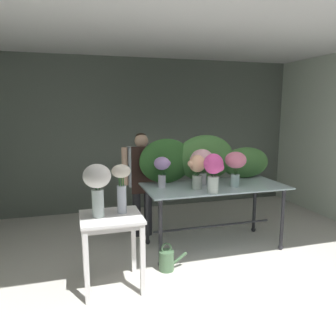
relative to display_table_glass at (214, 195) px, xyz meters
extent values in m
plane|color=silver|center=(-0.35, 0.30, -0.74)|extent=(8.19, 8.19, 0.00)
cube|color=slate|center=(-0.35, 2.16, 0.66)|extent=(5.74, 0.12, 2.81)
cube|color=silver|center=(-0.35, 0.30, 2.13)|extent=(5.86, 3.84, 0.12)
cube|color=silver|center=(0.00, 0.00, 0.13)|extent=(1.90, 0.90, 0.02)
cylinder|color=#2D2D33|center=(-0.85, -0.35, -0.31)|extent=(0.05, 0.05, 0.86)
sphere|color=#2D2D33|center=(-0.85, -0.35, -0.71)|extent=(0.07, 0.07, 0.07)
cylinder|color=#2D2D33|center=(0.85, -0.35, -0.31)|extent=(0.05, 0.05, 0.86)
sphere|color=#2D2D33|center=(0.85, -0.35, -0.71)|extent=(0.07, 0.07, 0.07)
cylinder|color=#2D2D33|center=(-0.85, 0.35, -0.31)|extent=(0.05, 0.05, 0.86)
sphere|color=#2D2D33|center=(-0.85, 0.35, -0.71)|extent=(0.07, 0.07, 0.07)
cylinder|color=#2D2D33|center=(0.85, 0.35, -0.31)|extent=(0.05, 0.05, 0.86)
sphere|color=#2D2D33|center=(0.85, 0.35, -0.71)|extent=(0.07, 0.07, 0.07)
cylinder|color=#2D2D33|center=(0.00, 0.00, -0.44)|extent=(1.70, 0.03, 0.03)
cube|color=white|center=(-1.47, -0.65, 0.04)|extent=(0.64, 0.60, 0.03)
cube|color=white|center=(-1.47, -0.65, 0.00)|extent=(0.58, 0.54, 0.06)
cube|color=white|center=(-1.75, -0.90, -0.36)|extent=(0.05, 0.05, 0.77)
cube|color=white|center=(-1.19, -0.90, -0.36)|extent=(0.05, 0.05, 0.77)
cube|color=white|center=(-1.75, -0.39, -0.36)|extent=(0.05, 0.05, 0.77)
cube|color=white|center=(-1.19, -0.39, -0.36)|extent=(0.05, 0.05, 0.77)
cylinder|color=#232328|center=(-0.94, 0.69, -0.35)|extent=(0.12, 0.12, 0.78)
cylinder|color=#232328|center=(-0.76, 0.69, -0.35)|extent=(0.12, 0.12, 0.78)
cube|color=#B2BCC6|center=(-0.85, 0.69, 0.33)|extent=(0.41, 0.22, 0.57)
cube|color=black|center=(-0.85, 0.58, 0.29)|extent=(0.35, 0.02, 0.69)
cylinder|color=#D8AD8E|center=(-1.10, 0.69, 0.33)|extent=(0.09, 0.09, 0.55)
cylinder|color=#D8AD8E|center=(-0.60, 0.69, 0.33)|extent=(0.09, 0.09, 0.55)
sphere|color=#D8AD8E|center=(-0.85, 0.69, 0.70)|extent=(0.20, 0.20, 0.20)
ellipsoid|color=black|center=(-0.85, 0.71, 0.76)|extent=(0.15, 0.15, 0.09)
ellipsoid|color=#2D6028|center=(-0.58, 0.33, 0.45)|extent=(0.76, 0.20, 0.62)
ellipsoid|color=#477F3D|center=(0.00, 0.33, 0.46)|extent=(0.88, 0.31, 0.65)
ellipsoid|color=#477F3D|center=(0.65, 0.33, 0.37)|extent=(0.75, 0.28, 0.46)
cylinder|color=silver|center=(-0.71, 0.09, 0.22)|extent=(0.10, 0.10, 0.16)
cylinder|color=#9EBCB2|center=(-0.71, 0.09, 0.17)|extent=(0.09, 0.09, 0.07)
cylinder|color=#2D6028|center=(-0.69, 0.09, 0.28)|extent=(0.01, 0.01, 0.26)
cylinder|color=#2D6028|center=(-0.72, 0.10, 0.28)|extent=(0.01, 0.01, 0.26)
cylinder|color=#2D6028|center=(-0.72, 0.06, 0.28)|extent=(0.01, 0.01, 0.26)
ellipsoid|color=#B28ED1|center=(-0.71, 0.09, 0.46)|extent=(0.21, 0.21, 0.17)
sphere|color=#B28ED1|center=(-0.63, 0.09, 0.46)|extent=(0.07, 0.07, 0.07)
ellipsoid|color=#28562D|center=(-0.68, 0.09, 0.32)|extent=(0.06, 0.11, 0.03)
cylinder|color=silver|center=(-0.15, 0.10, 0.21)|extent=(0.13, 0.13, 0.16)
cylinder|color=#9EBCB2|center=(-0.15, 0.10, 0.17)|extent=(0.12, 0.12, 0.07)
cylinder|color=#477F3D|center=(-0.12, 0.10, 0.28)|extent=(0.01, 0.01, 0.27)
cylinder|color=#477F3D|center=(-0.15, 0.13, 0.28)|extent=(0.01, 0.01, 0.27)
cylinder|color=#477F3D|center=(-0.18, 0.10, 0.28)|extent=(0.01, 0.01, 0.27)
cylinder|color=#477F3D|center=(-0.14, 0.07, 0.28)|extent=(0.01, 0.01, 0.27)
ellipsoid|color=#EFB2BC|center=(-0.15, 0.10, 0.50)|extent=(0.30, 0.30, 0.25)
sphere|color=#EFB2BC|center=(-0.27, 0.10, 0.49)|extent=(0.10, 0.10, 0.10)
sphere|color=#EFB2BC|center=(-0.02, 0.11, 0.48)|extent=(0.07, 0.07, 0.07)
ellipsoid|color=#477F3D|center=(-0.13, 0.13, 0.31)|extent=(0.11, 0.06, 0.03)
cylinder|color=silver|center=(-0.30, -0.13, 0.23)|extent=(0.12, 0.12, 0.18)
cylinder|color=#9EBCB2|center=(-0.30, -0.13, 0.18)|extent=(0.11, 0.11, 0.08)
cylinder|color=#477F3D|center=(-0.28, -0.12, 0.27)|extent=(0.01, 0.01, 0.26)
cylinder|color=#477F3D|center=(-0.30, -0.11, 0.27)|extent=(0.01, 0.01, 0.26)
cylinder|color=#477F3D|center=(-0.33, -0.13, 0.27)|extent=(0.01, 0.01, 0.26)
cylinder|color=#477F3D|center=(-0.30, -0.15, 0.27)|extent=(0.01, 0.01, 0.26)
ellipsoid|color=#F4B78E|center=(-0.30, -0.13, 0.47)|extent=(0.21, 0.21, 0.22)
sphere|color=#F4B78E|center=(-0.39, -0.14, 0.48)|extent=(0.09, 0.09, 0.09)
sphere|color=#F4B78E|center=(-0.24, -0.13, 0.46)|extent=(0.11, 0.11, 0.11)
ellipsoid|color=#28562D|center=(-0.32, -0.14, 0.34)|extent=(0.04, 0.10, 0.03)
cylinder|color=silver|center=(0.23, -0.14, 0.22)|extent=(0.12, 0.12, 0.17)
cylinder|color=#9EBCB2|center=(0.23, -0.14, 0.17)|extent=(0.11, 0.11, 0.07)
cylinder|color=#2D6028|center=(0.26, -0.14, 0.29)|extent=(0.01, 0.01, 0.28)
cylinder|color=#2D6028|center=(0.23, -0.12, 0.29)|extent=(0.01, 0.01, 0.28)
cylinder|color=#2D6028|center=(0.22, -0.16, 0.29)|extent=(0.01, 0.01, 0.28)
ellipsoid|color=pink|center=(0.23, -0.14, 0.49)|extent=(0.28, 0.28, 0.22)
sphere|color=pink|center=(0.14, -0.14, 0.52)|extent=(0.06, 0.06, 0.06)
sphere|color=pink|center=(0.30, -0.17, 0.48)|extent=(0.06, 0.06, 0.06)
ellipsoid|color=#387033|center=(0.26, -0.12, 0.32)|extent=(0.11, 0.08, 0.03)
cylinder|color=silver|center=(-0.19, -0.37, 0.24)|extent=(0.14, 0.14, 0.21)
cylinder|color=#9EBCB2|center=(-0.19, -0.37, 0.18)|extent=(0.13, 0.13, 0.09)
cylinder|color=#28562D|center=(-0.16, -0.37, 0.29)|extent=(0.01, 0.01, 0.28)
cylinder|color=#28562D|center=(-0.20, -0.35, 0.29)|extent=(0.01, 0.01, 0.28)
cylinder|color=#28562D|center=(-0.20, -0.39, 0.29)|extent=(0.01, 0.01, 0.28)
ellipsoid|color=#E54C9E|center=(-0.19, -0.37, 0.50)|extent=(0.24, 0.24, 0.25)
sphere|color=#E54C9E|center=(-0.27, -0.38, 0.52)|extent=(0.09, 0.09, 0.09)
sphere|color=#E54C9E|center=(-0.12, -0.39, 0.46)|extent=(0.11, 0.11, 0.11)
cylinder|color=silver|center=(-1.60, -0.65, 0.20)|extent=(0.12, 0.12, 0.29)
cylinder|color=#9EBCB2|center=(-1.60, -0.65, 0.12)|extent=(0.11, 0.11, 0.12)
cylinder|color=#28562D|center=(-1.58, -0.65, 0.24)|extent=(0.01, 0.01, 0.35)
cylinder|color=#28562D|center=(-1.61, -0.63, 0.24)|extent=(0.01, 0.01, 0.35)
cylinder|color=#28562D|center=(-1.61, -0.66, 0.24)|extent=(0.01, 0.01, 0.35)
ellipsoid|color=white|center=(-1.60, -0.65, 0.49)|extent=(0.28, 0.28, 0.25)
cylinder|color=silver|center=(-1.34, -0.59, 0.21)|extent=(0.10, 0.10, 0.30)
cylinder|color=#9EBCB2|center=(-1.34, -0.59, 0.12)|extent=(0.09, 0.09, 0.13)
cylinder|color=#387033|center=(-1.32, -0.59, 0.27)|extent=(0.01, 0.01, 0.40)
cylinder|color=#387033|center=(-1.34, -0.56, 0.27)|extent=(0.01, 0.01, 0.40)
cylinder|color=#387033|center=(-1.36, -0.59, 0.27)|extent=(0.01, 0.01, 0.40)
cylinder|color=#387033|center=(-1.34, -0.61, 0.27)|extent=(0.01, 0.01, 0.40)
ellipsoid|color=silver|center=(-1.34, -0.59, 0.51)|extent=(0.20, 0.20, 0.14)
sphere|color=silver|center=(-1.40, -0.58, 0.52)|extent=(0.06, 0.06, 0.06)
cylinder|color=#4C704C|center=(-0.81, -0.47, -0.62)|extent=(0.18, 0.18, 0.24)
cylinder|color=#4C704C|center=(-0.64, -0.47, -0.61)|extent=(0.18, 0.04, 0.14)
torus|color=#4C704C|center=(-0.81, -0.47, -0.46)|extent=(0.13, 0.02, 0.13)
camera|label=1|loc=(-1.83, -3.97, 1.16)|focal=35.13mm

